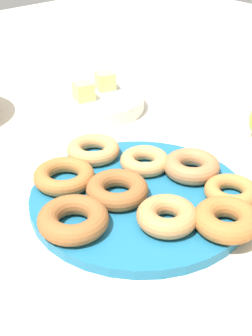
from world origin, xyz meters
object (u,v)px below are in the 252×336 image
at_px(donut_7, 167,216).
at_px(melon_chunk_right, 105,81).
at_px(donut_5, 145,161).
at_px(donut_8, 231,191).
at_px(donut_2, 117,190).
at_px(donut_0, 192,166).
at_px(fruit_bowl, 97,102).
at_px(donut_1, 64,176).
at_px(donut_plate, 140,197).
at_px(donut_3, 75,220).
at_px(donut_4, 93,150).
at_px(melon_chunk_left, 84,91).
at_px(donut_6, 226,219).

distance_m(donut_7, melon_chunk_right, 0.45).
xyz_separation_m(donut_5, donut_8, (0.03, -0.14, -0.00)).
bearing_deg(melon_chunk_right, donut_8, -104.34).
bearing_deg(donut_2, donut_7, -84.99).
bearing_deg(donut_8, donut_7, 170.74).
xyz_separation_m(donut_0, melon_chunk_right, (0.10, 0.33, 0.02)).
height_order(fruit_bowl, melon_chunk_right, melon_chunk_right).
distance_m(donut_1, donut_7, 0.18).
bearing_deg(donut_8, fruit_bowl, 79.84).
relative_size(donut_plate, donut_8, 4.18).
xyz_separation_m(donut_2, donut_8, (0.12, -0.11, -0.00)).
bearing_deg(melon_chunk_right, donut_5, -117.65).
distance_m(donut_3, donut_4, 0.19).
relative_size(donut_0, donut_5, 1.11).
xyz_separation_m(melon_chunk_left, melon_chunk_right, (0.07, 0.01, 0.00)).
bearing_deg(donut_5, donut_7, -122.18).
height_order(donut_2, fruit_bowl, donut_2).
bearing_deg(donut_0, donut_7, -152.33).
distance_m(donut_5, donut_6, 0.18).
xyz_separation_m(donut_8, melon_chunk_left, (0.04, 0.39, 0.02)).
xyz_separation_m(donut_plate, donut_1, (-0.07, 0.10, 0.02)).
relative_size(donut_0, melon_chunk_left, 2.43).
relative_size(donut_1, donut_7, 1.13).
xyz_separation_m(donut_8, melon_chunk_right, (0.10, 0.41, 0.02)).
bearing_deg(donut_5, donut_2, -158.92).
distance_m(donut_plate, donut_5, 0.08).
relative_size(donut_3, melon_chunk_right, 2.63).
height_order(donut_2, donut_8, donut_2).
bearing_deg(donut_1, donut_0, -34.19).
distance_m(donut_plate, donut_0, 0.10).
height_order(donut_2, donut_4, donut_2).
relative_size(donut_6, melon_chunk_right, 2.43).
distance_m(donut_1, donut_5, 0.13).
bearing_deg(donut_plate, donut_8, -46.58).
bearing_deg(donut_6, donut_0, 60.54).
bearing_deg(donut_6, donut_4, 92.53).
height_order(donut_1, melon_chunk_right, melon_chunk_right).
bearing_deg(donut_plate, fruit_bowl, 61.68).
bearing_deg(donut_6, melon_chunk_left, 77.24).
distance_m(donut_1, donut_3, 0.11).
relative_size(donut_6, donut_8, 1.13).
xyz_separation_m(donut_5, melon_chunk_left, (0.07, 0.25, 0.02)).
bearing_deg(melon_chunk_right, donut_4, -134.16).
distance_m(donut_4, donut_7, 0.21).
bearing_deg(melon_chunk_left, donut_4, -123.13).
distance_m(donut_2, donut_5, 0.09).
xyz_separation_m(donut_3, donut_6, (0.15, -0.13, 0.00)).
bearing_deg(donut_3, donut_0, -2.91).
relative_size(donut_1, melon_chunk_right, 2.57).
height_order(donut_1, donut_8, donut_1).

